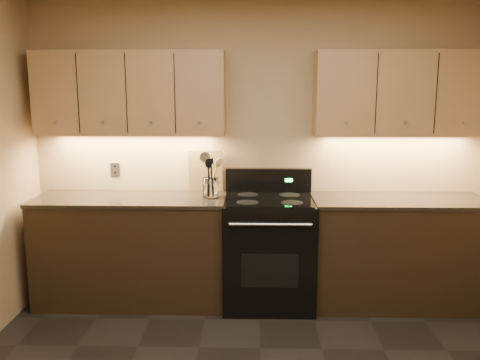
% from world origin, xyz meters
% --- Properties ---
extents(wall_back, '(4.00, 0.04, 2.60)m').
position_xyz_m(wall_back, '(0.00, 2.00, 1.30)').
color(wall_back, tan).
rests_on(wall_back, ground).
extents(counter_left, '(1.62, 0.62, 0.93)m').
position_xyz_m(counter_left, '(-1.10, 1.70, 0.47)').
color(counter_left, black).
rests_on(counter_left, ground).
extents(counter_right, '(1.46, 0.62, 0.93)m').
position_xyz_m(counter_right, '(1.18, 1.70, 0.47)').
color(counter_right, black).
rests_on(counter_right, ground).
extents(stove, '(0.76, 0.68, 1.14)m').
position_xyz_m(stove, '(0.08, 1.68, 0.48)').
color(stove, black).
rests_on(stove, ground).
extents(upper_cab_left, '(1.60, 0.30, 0.70)m').
position_xyz_m(upper_cab_left, '(-1.10, 1.85, 1.80)').
color(upper_cab_left, '#A57552').
rests_on(upper_cab_left, wall_back).
extents(upper_cab_right, '(1.44, 0.30, 0.70)m').
position_xyz_m(upper_cab_right, '(1.18, 1.85, 1.80)').
color(upper_cab_right, '#A57552').
rests_on(upper_cab_right, wall_back).
extents(outlet_plate, '(0.08, 0.01, 0.12)m').
position_xyz_m(outlet_plate, '(-1.30, 1.99, 1.12)').
color(outlet_plate, '#B2B5BA').
rests_on(outlet_plate, wall_back).
extents(utensil_crock, '(0.17, 0.17, 0.17)m').
position_xyz_m(utensil_crock, '(-0.42, 1.74, 1.01)').
color(utensil_crock, white).
rests_on(utensil_crock, counter_left).
extents(cutting_board, '(0.31, 0.10, 0.38)m').
position_xyz_m(cutting_board, '(-0.48, 1.96, 1.12)').
color(cutting_board, tan).
rests_on(cutting_board, counter_left).
extents(wooden_spoon, '(0.18, 0.13, 0.32)m').
position_xyz_m(wooden_spoon, '(-0.45, 1.74, 1.11)').
color(wooden_spoon, tan).
rests_on(wooden_spoon, utensil_crock).
extents(black_spoon, '(0.06, 0.13, 0.32)m').
position_xyz_m(black_spoon, '(-0.43, 1.75, 1.11)').
color(black_spoon, black).
rests_on(black_spoon, utensil_crock).
extents(black_turner, '(0.12, 0.14, 0.33)m').
position_xyz_m(black_turner, '(-0.40, 1.72, 1.11)').
color(black_turner, black).
rests_on(black_turner, utensil_crock).
extents(steel_skimmer, '(0.18, 0.15, 0.38)m').
position_xyz_m(steel_skimmer, '(-0.38, 1.72, 1.12)').
color(steel_skimmer, silver).
rests_on(steel_skimmer, utensil_crock).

